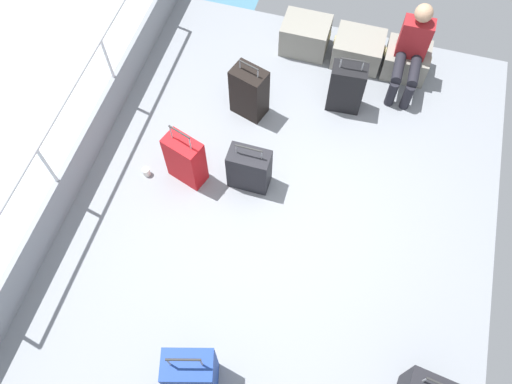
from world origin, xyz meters
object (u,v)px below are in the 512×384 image
Objects in this scene: cargo_crate_1 at (358,49)px; suitcase_5 at (346,88)px; paper_cup at (146,172)px; suitcase_0 at (249,92)px; suitcase_1 at (249,169)px; suitcase_3 at (185,160)px; cargo_crate_0 at (305,36)px; suitcase_4 at (191,372)px; passenger_seated at (412,49)px; cargo_crate_2 at (406,61)px.

cargo_crate_1 is 0.77m from suitcase_5.
suitcase_5 is 7.72× the size of paper_cup.
suitcase_1 is at bearing -73.62° from suitcase_0.
cargo_crate_1 is 6.17× the size of paper_cup.
cargo_crate_0 is at bearing 70.44° from suitcase_3.
suitcase_5 is (0.66, 3.39, -0.02)m from suitcase_4.
suitcase_3 is 2.00m from suitcase_5.
cargo_crate_1 is 2.20m from suitcase_1.
passenger_seated is at bearing 53.64° from suitcase_1.
suitcase_0 is (-0.39, -1.14, 0.12)m from cargo_crate_0.
cargo_crate_0 is 0.78× the size of suitcase_0.
suitcase_3 is at bearing 14.10° from paper_cup.
cargo_crate_0 is 1.01m from suitcase_5.
cargo_crate_0 is at bearing 170.45° from passenger_seated.
passenger_seated is 1.36× the size of suitcase_0.
cargo_crate_0 is at bearing 130.06° from suitcase_5.
suitcase_4 is at bearing -82.87° from suitcase_0.
paper_cup is (-2.48, -2.08, -0.49)m from passenger_seated.
passenger_seated reaches higher than suitcase_0.
suitcase_5 reaches higher than cargo_crate_0.
cargo_crate_0 is 2.32m from suitcase_3.
cargo_crate_1 is at bearing 69.14° from suitcase_1.
cargo_crate_1 is 0.72m from passenger_seated.
cargo_crate_1 is 0.80× the size of suitcase_0.
cargo_crate_1 is 0.59× the size of passenger_seated.
suitcase_5 is (0.76, 1.30, 0.05)m from suitcase_1.
suitcase_0 is 1.10m from suitcase_5.
suitcase_4 is 1.14× the size of suitcase_5.
suitcase_1 is (-0.11, -2.07, 0.06)m from cargo_crate_0.
cargo_crate_1 is 0.59m from cargo_crate_2.
suitcase_1 is at bearing -110.86° from cargo_crate_1.
suitcase_3 is 8.25× the size of paper_cup.
paper_cup is at bearing -125.93° from suitcase_0.
suitcase_1 reaches higher than cargo_crate_2.
suitcase_1 is at bearing 9.25° from suitcase_3.
passenger_seated is 1.90m from suitcase_0.
suitcase_3 reaches higher than suitcase_5.
suitcase_3 is (-0.39, -1.04, -0.01)m from suitcase_0.
cargo_crate_2 is at bearing 90.00° from passenger_seated.
passenger_seated is (0.59, -0.19, 0.36)m from cargo_crate_1.
suitcase_5 is at bearing 59.69° from suitcase_1.
suitcase_4 is (0.38, -3.02, 0.01)m from suitcase_0.
suitcase_1 reaches higher than cargo_crate_1.
suitcase_4 is (0.76, -1.98, 0.02)m from suitcase_3.
cargo_crate_2 is at bearing 56.08° from suitcase_1.
suitcase_0 is at bearing 54.07° from paper_cup.
suitcase_4 is at bearing -68.90° from suitcase_3.
suitcase_4 reaches higher than cargo_crate_0.
passenger_seated is at bearing -9.55° from cargo_crate_0.
cargo_crate_2 is at bearing 46.57° from suitcase_3.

